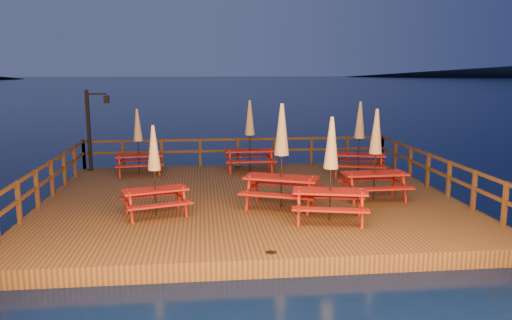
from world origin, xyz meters
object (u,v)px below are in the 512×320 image
Objects in this scene: picnic_table_0 at (359,138)px; picnic_table_1 at (282,154)px; picnic_table_2 at (331,168)px; lamp_post at (93,123)px.

picnic_table_0 is 5.05m from picnic_table_1.
picnic_table_1 is at bearing 139.59° from picnic_table_2.
picnic_table_2 is at bearing -98.14° from picnic_table_0.
picnic_table_0 is at bearing 78.13° from picnic_table_2.
lamp_post is at bearing 158.57° from picnic_table_1.
lamp_post reaches higher than picnic_table_0.
lamp_post is 9.74m from picnic_table_0.
lamp_post is 1.05× the size of picnic_table_1.
picnic_table_1 is at bearing -43.27° from lamp_post.
picnic_table_0 is 0.93× the size of picnic_table_1.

